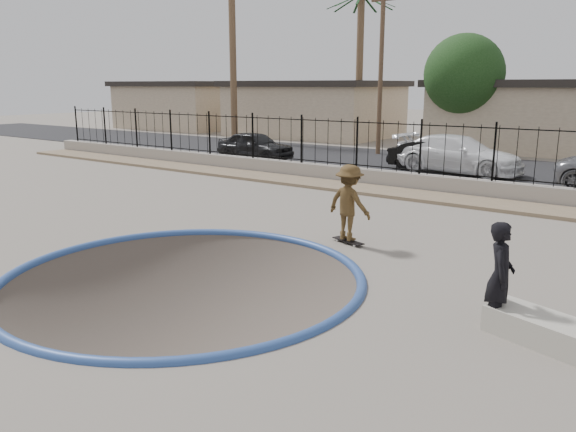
# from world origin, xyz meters

# --- Properties ---
(ground) EXTENTS (120.00, 120.00, 2.20)m
(ground) POSITION_xyz_m (0.00, 12.00, -1.10)
(ground) COLOR slate
(ground) RESTS_ON ground
(bowl_pit) EXTENTS (6.84, 6.84, 1.80)m
(bowl_pit) POSITION_xyz_m (0.00, -1.00, 0.00)
(bowl_pit) COLOR #453A35
(bowl_pit) RESTS_ON ground
(coping_ring) EXTENTS (7.04, 7.04, 0.20)m
(coping_ring) POSITION_xyz_m (0.00, -1.00, 0.00)
(coping_ring) COLOR #2B498B
(coping_ring) RESTS_ON ground
(rock_strip) EXTENTS (42.00, 1.60, 0.11)m
(rock_strip) POSITION_xyz_m (0.00, 9.20, 0.06)
(rock_strip) COLOR #8E765D
(rock_strip) RESTS_ON ground
(retaining_wall) EXTENTS (42.00, 0.45, 0.60)m
(retaining_wall) POSITION_xyz_m (0.00, 10.30, 0.30)
(retaining_wall) COLOR gray
(retaining_wall) RESTS_ON ground
(fence) EXTENTS (40.00, 0.04, 1.80)m
(fence) POSITION_xyz_m (0.00, 10.30, 1.50)
(fence) COLOR black
(fence) RESTS_ON retaining_wall
(street) EXTENTS (90.00, 8.00, 0.04)m
(street) POSITION_xyz_m (0.00, 17.00, 0.02)
(street) COLOR black
(street) RESTS_ON ground
(house_west_far) EXTENTS (10.60, 8.60, 3.90)m
(house_west_far) POSITION_xyz_m (-28.00, 26.50, 1.97)
(house_west_far) COLOR tan
(house_west_far) RESTS_ON ground
(house_west) EXTENTS (11.60, 8.60, 3.90)m
(house_west) POSITION_xyz_m (-15.00, 26.50, 1.97)
(house_west) COLOR tan
(house_west) RESTS_ON ground
(house_center) EXTENTS (10.60, 8.60, 3.90)m
(house_center) POSITION_xyz_m (0.00, 26.50, 1.97)
(house_center) COLOR tan
(house_center) RESTS_ON ground
(palm_left) EXTENTS (2.30, 2.30, 11.30)m
(palm_left) POSITION_xyz_m (-17.00, 20.00, 7.95)
(palm_left) COLOR brown
(palm_left) RESTS_ON ground
(palm_mid) EXTENTS (2.30, 2.30, 9.30)m
(palm_mid) POSITION_xyz_m (-10.00, 24.00, 6.69)
(palm_mid) COLOR brown
(palm_mid) RESTS_ON ground
(utility_pole_left) EXTENTS (1.70, 0.24, 9.00)m
(utility_pole_left) POSITION_xyz_m (-6.00, 19.00, 4.70)
(utility_pole_left) COLOR #473323
(utility_pole_left) RESTS_ON ground
(street_tree_left) EXTENTS (4.32, 4.32, 6.36)m
(street_tree_left) POSITION_xyz_m (-3.00, 23.00, 4.19)
(street_tree_left) COLOR #473323
(street_tree_left) RESTS_ON ground
(skater) EXTENTS (1.23, 0.83, 1.77)m
(skater) POSITION_xyz_m (1.35, 3.00, 0.88)
(skater) COLOR brown
(skater) RESTS_ON ground
(skateboard) EXTENTS (0.91, 0.48, 0.08)m
(skateboard) POSITION_xyz_m (1.35, 3.00, 0.06)
(skateboard) COLOR black
(skateboard) RESTS_ON ground
(videographer) EXTENTS (0.54, 0.69, 1.68)m
(videographer) POSITION_xyz_m (5.55, 0.22, 0.84)
(videographer) COLOR black
(videographer) RESTS_ON ground
(concrete_ledge) EXTENTS (1.74, 1.15, 0.40)m
(concrete_ledge) POSITION_xyz_m (6.24, 0.11, 0.20)
(concrete_ledge) COLOR #B1AB9D
(concrete_ledge) RESTS_ON ground
(car_a) EXTENTS (4.05, 1.69, 1.37)m
(car_a) POSITION_xyz_m (-9.89, 13.40, 0.72)
(car_a) COLOR black
(car_a) RESTS_ON street
(car_b) EXTENTS (3.87, 1.48, 1.26)m
(car_b) POSITION_xyz_m (-1.33, 15.00, 0.67)
(car_b) COLOR black
(car_b) RESTS_ON street
(car_c) EXTENTS (5.52, 2.64, 1.55)m
(car_c) POSITION_xyz_m (-0.27, 15.00, 0.81)
(car_c) COLOR white
(car_c) RESTS_ON street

